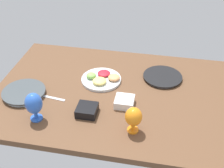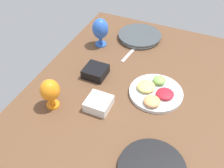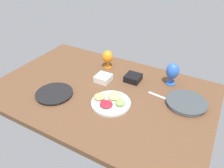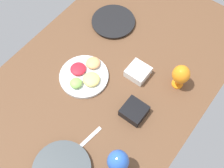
{
  "view_description": "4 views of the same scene",
  "coord_description": "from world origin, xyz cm",
  "px_view_note": "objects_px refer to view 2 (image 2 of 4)",
  "views": [
    {
      "loc": [
        23.49,
        -145.88,
        114.05
      ],
      "look_at": [
        -4.45,
        -1.3,
        6.98
      ],
      "focal_mm": 46.84,
      "sensor_mm": 36.0,
      "label": 1
    },
    {
      "loc": [
        79.7,
        28.06,
        93.38
      ],
      "look_at": [
        -5.21,
        -9.34,
        6.98
      ],
      "focal_mm": 42.22,
      "sensor_mm": 36.0,
      "label": 2
    },
    {
      "loc": [
        -69.93,
        109.21,
        92.6
      ],
      "look_at": [
        -7.99,
        -1.9,
        6.98
      ],
      "focal_mm": 34.56,
      "sensor_mm": 36.0,
      "label": 3
    },
    {
      "loc": [
        -69.22,
        -50.57,
        137.29
      ],
      "look_at": [
        -11.36,
        -6.44,
        6.98
      ],
      "focal_mm": 46.81,
      "sensor_mm": 36.0,
      "label": 4
    }
  ],
  "objects_px": {
    "fruit_platter": "(155,92)",
    "hurricane_glass_orange": "(50,91)",
    "dinner_plate_left": "(140,36)",
    "hurricane_glass_blue": "(100,29)",
    "square_bowl_white": "(99,103)",
    "square_bowl_black": "(95,71)"
  },
  "relations": [
    {
      "from": "hurricane_glass_blue",
      "to": "square_bowl_white",
      "type": "bearing_deg",
      "value": 24.51
    },
    {
      "from": "fruit_platter",
      "to": "square_bowl_white",
      "type": "height_order",
      "value": "fruit_platter"
    },
    {
      "from": "fruit_platter",
      "to": "square_bowl_black",
      "type": "height_order",
      "value": "fruit_platter"
    },
    {
      "from": "hurricane_glass_orange",
      "to": "square_bowl_white",
      "type": "bearing_deg",
      "value": 111.05
    },
    {
      "from": "fruit_platter",
      "to": "hurricane_glass_orange",
      "type": "bearing_deg",
      "value": -57.78
    },
    {
      "from": "fruit_platter",
      "to": "hurricane_glass_orange",
      "type": "distance_m",
      "value": 0.51
    },
    {
      "from": "dinner_plate_left",
      "to": "hurricane_glass_orange",
      "type": "bearing_deg",
      "value": -14.46
    },
    {
      "from": "dinner_plate_left",
      "to": "hurricane_glass_orange",
      "type": "distance_m",
      "value": 0.74
    },
    {
      "from": "hurricane_glass_orange",
      "to": "hurricane_glass_blue",
      "type": "bearing_deg",
      "value": -178.89
    },
    {
      "from": "dinner_plate_left",
      "to": "hurricane_glass_blue",
      "type": "relative_size",
      "value": 1.53
    },
    {
      "from": "hurricane_glass_orange",
      "to": "square_bowl_black",
      "type": "bearing_deg",
      "value": 162.52
    },
    {
      "from": "hurricane_glass_blue",
      "to": "fruit_platter",
      "type": "bearing_deg",
      "value": 56.92
    },
    {
      "from": "dinner_plate_left",
      "to": "hurricane_glass_blue",
      "type": "xyz_separation_m",
      "value": [
        0.17,
        -0.2,
        0.09
      ]
    },
    {
      "from": "fruit_platter",
      "to": "hurricane_glass_blue",
      "type": "xyz_separation_m",
      "value": [
        -0.28,
        -0.44,
        0.09
      ]
    },
    {
      "from": "hurricane_glass_blue",
      "to": "square_bowl_white",
      "type": "relative_size",
      "value": 1.57
    },
    {
      "from": "square_bowl_black",
      "to": "square_bowl_white",
      "type": "bearing_deg",
      "value": 30.05
    },
    {
      "from": "dinner_plate_left",
      "to": "fruit_platter",
      "type": "xyz_separation_m",
      "value": [
        0.45,
        0.24,
        0.0
      ]
    },
    {
      "from": "dinner_plate_left",
      "to": "hurricane_glass_blue",
      "type": "height_order",
      "value": "hurricane_glass_blue"
    },
    {
      "from": "dinner_plate_left",
      "to": "square_bowl_white",
      "type": "xyz_separation_m",
      "value": [
        0.64,
        0.02,
        0.01
      ]
    },
    {
      "from": "square_bowl_black",
      "to": "dinner_plate_left",
      "type": "bearing_deg",
      "value": 167.52
    },
    {
      "from": "square_bowl_white",
      "to": "square_bowl_black",
      "type": "distance_m",
      "value": 0.23
    },
    {
      "from": "fruit_platter",
      "to": "square_bowl_black",
      "type": "xyz_separation_m",
      "value": [
        -0.01,
        -0.34,
        0.01
      ]
    }
  ]
}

